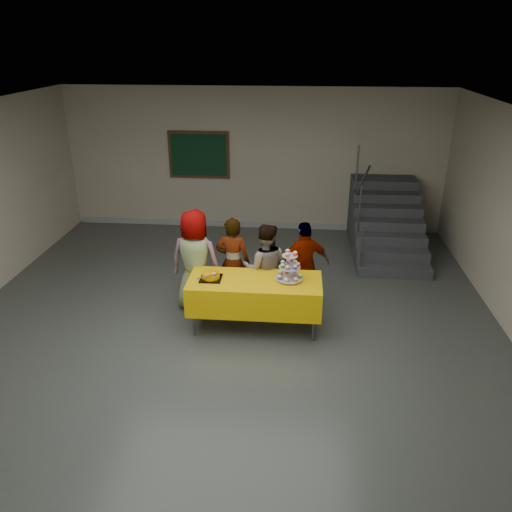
{
  "coord_description": "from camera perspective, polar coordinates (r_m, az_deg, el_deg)",
  "views": [
    {
      "loc": [
        0.95,
        -5.41,
        3.91
      ],
      "look_at": [
        0.39,
        1.03,
        1.05
      ],
      "focal_mm": 35.0,
      "sensor_mm": 36.0,
      "label": 1
    }
  ],
  "objects": [
    {
      "name": "bake_table",
      "position": [
        7.11,
        -0.14,
        -4.29
      ],
      "size": [
        1.88,
        0.78,
        0.77
      ],
      "color": "#595960",
      "rests_on": "ground"
    },
    {
      "name": "noticeboard",
      "position": [
        10.84,
        -6.54,
        11.4
      ],
      "size": [
        1.3,
        0.05,
        1.0
      ],
      "color": "#472B16",
      "rests_on": "ground"
    },
    {
      "name": "schoolchild_a",
      "position": [
        7.59,
        -6.95,
        -0.54
      ],
      "size": [
        0.85,
        0.62,
        1.6
      ],
      "primitive_type": "imported",
      "rotation": [
        0.0,
        0.0,
        2.99
      ],
      "color": "slate",
      "rests_on": "ground"
    },
    {
      "name": "schoolchild_c",
      "position": [
        7.51,
        1.06,
        -1.42
      ],
      "size": [
        0.72,
        0.57,
        1.41
      ],
      "primitive_type": "imported",
      "rotation": [
        0.0,
        0.0,
        3.2
      ],
      "color": "slate",
      "rests_on": "ground"
    },
    {
      "name": "cupcake_stand",
      "position": [
        6.96,
        3.86,
        -1.49
      ],
      "size": [
        0.38,
        0.38,
        0.44
      ],
      "color": "silver",
      "rests_on": "bake_table"
    },
    {
      "name": "schoolchild_d",
      "position": [
        7.71,
        5.56,
        -0.98
      ],
      "size": [
        0.87,
        0.58,
        1.38
      ],
      "primitive_type": "imported",
      "rotation": [
        0.0,
        0.0,
        3.48
      ],
      "color": "slate",
      "rests_on": "ground"
    },
    {
      "name": "bear_cake",
      "position": [
        7.05,
        -5.18,
        -2.19
      ],
      "size": [
        0.32,
        0.36,
        0.12
      ],
      "color": "black",
      "rests_on": "bake_table"
    },
    {
      "name": "staircase",
      "position": [
        10.29,
        14.48,
        3.65
      ],
      "size": [
        1.3,
        2.4,
        2.04
      ],
      "color": "#424447",
      "rests_on": "ground"
    },
    {
      "name": "room_shell",
      "position": [
        5.8,
        -4.74,
        5.88
      ],
      "size": [
        10.0,
        10.04,
        3.02
      ],
      "color": "#4C514C",
      "rests_on": "ground"
    },
    {
      "name": "schoolchild_b",
      "position": [
        7.67,
        -2.66,
        -0.73
      ],
      "size": [
        0.55,
        0.38,
        1.45
      ],
      "primitive_type": "imported",
      "rotation": [
        0.0,
        0.0,
        3.07
      ],
      "color": "slate",
      "rests_on": "ground"
    }
  ]
}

